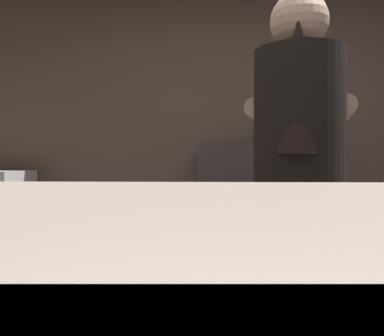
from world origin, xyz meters
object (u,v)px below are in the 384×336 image
Objects in this scene: mixing_bowl at (231,196)px; bottle_soy at (264,135)px; bottle_vinegar at (273,136)px; bottle_hot_sauce at (288,135)px; chefs_knife at (342,200)px; bartender at (299,182)px.

bottle_soy reaches higher than mixing_bowl.
mixing_bowl is 0.94× the size of bottle_vinegar.
bottle_hot_sauce is (0.12, 0.05, 0.01)m from bottle_vinegar.
bottle_hot_sauce is at bearing -19.15° from bottle_soy.
chefs_knife is (0.52, 0.05, -0.02)m from mixing_bowl.
bottle_soy is (-0.06, 0.11, 0.01)m from bottle_vinegar.
bartender reaches higher than chefs_knife.
bartender is at bearing -55.63° from mixing_bowl.
bottle_hot_sauce is at bearing 4.59° from bartender.
bartender is 8.77× the size of mixing_bowl.
bartender is 7.28× the size of bottle_hot_sauce.
chefs_knife is 1.00× the size of bottle_soy.
bottle_soy is (0.08, 1.78, 0.29)m from bartender.
mixing_bowl is at bearing -102.57° from bottle_soy.
chefs_knife is at bearing -21.59° from bartender.
bottle_vinegar is at bearing -62.19° from bottle_soy.
bartender is 8.22× the size of bottle_vinegar.
mixing_bowl is 1.50m from bottle_soy.
bottle_hot_sauce is (0.50, 1.36, 0.37)m from mixing_bowl.
mixing_bowl is 0.81× the size of bottle_soy.
bartender reaches higher than bottle_soy.
bartender is 1.69m from bottle_vinegar.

